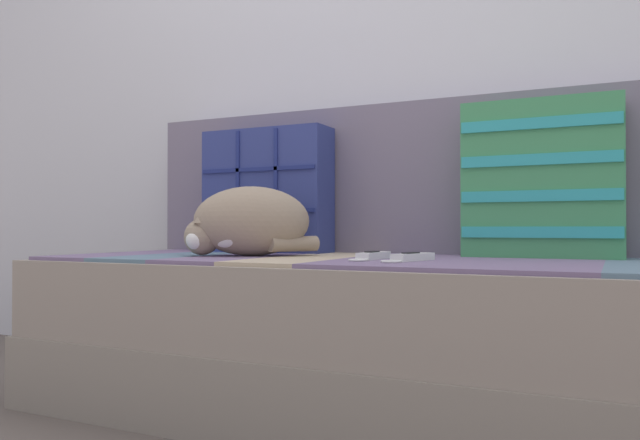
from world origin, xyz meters
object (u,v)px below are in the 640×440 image
at_px(couch, 356,335).
at_px(throw_pillow_quilted, 267,191).
at_px(sleeping_cat, 247,223).
at_px(game_remote_near, 373,256).
at_px(throw_pillow_striped, 541,179).
at_px(game_remote_far, 411,257).

distance_m(couch, throw_pillow_quilted, 0.59).
bearing_deg(sleeping_cat, game_remote_near, -3.98).
bearing_deg(couch, throw_pillow_quilted, 154.43).
relative_size(couch, game_remote_near, 9.08).
relative_size(throw_pillow_striped, game_remote_far, 2.12).
distance_m(couch, sleeping_cat, 0.43).
distance_m(throw_pillow_quilted, game_remote_far, 0.70).
relative_size(couch, throw_pillow_striped, 4.19).
height_order(couch, game_remote_near, game_remote_near).
bearing_deg(game_remote_far, sleeping_cat, 173.71).
distance_m(throw_pillow_striped, sleeping_cat, 0.81).
bearing_deg(throw_pillow_striped, sleeping_cat, -160.75).
relative_size(throw_pillow_quilted, throw_pillow_striped, 1.02).
relative_size(throw_pillow_quilted, game_remote_near, 2.21).
bearing_deg(game_remote_far, couch, 145.82).
relative_size(throw_pillow_striped, game_remote_near, 2.17).
xyz_separation_m(throw_pillow_quilted, throw_pillow_striped, (0.85, -0.00, 0.01)).
bearing_deg(throw_pillow_striped, game_remote_near, -141.79).
bearing_deg(throw_pillow_quilted, couch, -25.57).
height_order(throw_pillow_quilted, game_remote_far, throw_pillow_quilted).
distance_m(throw_pillow_quilted, sleeping_cat, 0.30).
bearing_deg(game_remote_far, game_remote_near, 165.74).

